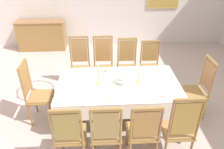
# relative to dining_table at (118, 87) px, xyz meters

# --- Properties ---
(ground) EXTENTS (7.52, 6.87, 0.04)m
(ground) POSITION_rel_dining_table_xyz_m (0.00, 0.11, -0.68)
(ground) COLOR #B9A29A
(dining_table) EXTENTS (2.12, 1.18, 0.74)m
(dining_table) POSITION_rel_dining_table_xyz_m (0.00, 0.00, 0.00)
(dining_table) COLOR brown
(dining_table) RESTS_ON ground
(tablecloth) EXTENTS (2.14, 1.20, 0.30)m
(tablecloth) POSITION_rel_dining_table_xyz_m (0.00, 0.00, 0.01)
(tablecloth) COLOR white
(tablecloth) RESTS_ON dining_table
(chair_south_a) EXTENTS (0.44, 0.42, 1.10)m
(chair_south_a) POSITION_rel_dining_table_xyz_m (-0.76, -0.99, -0.09)
(chair_south_a) COLOR olive
(chair_south_a) RESTS_ON ground
(chair_north_a) EXTENTS (0.44, 0.42, 1.21)m
(chair_north_a) POSITION_rel_dining_table_xyz_m (-0.76, 1.00, -0.05)
(chair_north_a) COLOR #8D5D3E
(chair_north_a) RESTS_ON ground
(chair_south_b) EXTENTS (0.44, 0.42, 1.10)m
(chair_south_b) POSITION_rel_dining_table_xyz_m (-0.25, -0.99, -0.09)
(chair_south_b) COLOR olive
(chair_south_b) RESTS_ON ground
(chair_north_b) EXTENTS (0.44, 0.42, 1.21)m
(chair_north_b) POSITION_rel_dining_table_xyz_m (-0.25, 1.00, -0.06)
(chair_north_b) COLOR olive
(chair_north_b) RESTS_ON ground
(chair_south_c) EXTENTS (0.44, 0.42, 1.09)m
(chair_south_c) POSITION_rel_dining_table_xyz_m (0.27, -0.99, -0.09)
(chair_south_c) COLOR brown
(chair_south_c) RESTS_ON ground
(chair_north_c) EXTENTS (0.44, 0.42, 1.15)m
(chair_north_c) POSITION_rel_dining_table_xyz_m (0.27, 0.99, -0.08)
(chair_north_c) COLOR olive
(chair_north_c) RESTS_ON ground
(chair_south_d) EXTENTS (0.44, 0.42, 1.21)m
(chair_south_d) POSITION_rel_dining_table_xyz_m (0.79, -1.00, -0.05)
(chair_south_d) COLOR brown
(chair_south_d) RESTS_ON ground
(chair_north_d) EXTENTS (0.44, 0.42, 1.08)m
(chair_north_d) POSITION_rel_dining_table_xyz_m (0.79, 0.99, -0.10)
(chair_north_d) COLOR olive
(chair_north_d) RESTS_ON ground
(chair_head_west) EXTENTS (0.42, 0.44, 1.18)m
(chair_head_west) POSITION_rel_dining_table_xyz_m (-1.47, 0.00, -0.07)
(chair_head_west) COLOR olive
(chair_head_west) RESTS_ON ground
(chair_head_east) EXTENTS (0.42, 0.44, 1.16)m
(chair_head_east) POSITION_rel_dining_table_xyz_m (1.47, -0.00, -0.07)
(chair_head_east) COLOR olive
(chair_head_east) RESTS_ON ground
(soup_tureen) EXTENTS (0.24, 0.24, 0.20)m
(soup_tureen) POSITION_rel_dining_table_xyz_m (0.07, 0.00, 0.17)
(soup_tureen) COLOR white
(soup_tureen) RESTS_ON tablecloth
(candlestick_west) EXTENTS (0.07, 0.07, 0.38)m
(candlestick_west) POSITION_rel_dining_table_xyz_m (-0.35, -0.00, 0.23)
(candlestick_west) COLOR gold
(candlestick_west) RESTS_ON tablecloth
(candlestick_east) EXTENTS (0.07, 0.07, 0.38)m
(candlestick_east) POSITION_rel_dining_table_xyz_m (0.35, -0.00, 0.23)
(candlestick_east) COLOR gold
(candlestick_east) RESTS_ON tablecloth
(bowl_near_left) EXTENTS (0.16, 0.16, 0.03)m
(bowl_near_left) POSITION_rel_dining_table_xyz_m (0.90, 0.42, 0.09)
(bowl_near_left) COLOR white
(bowl_near_left) RESTS_ON tablecloth
(bowl_near_right) EXTENTS (0.17, 0.17, 0.04)m
(bowl_near_right) POSITION_rel_dining_table_xyz_m (-0.13, 0.42, 0.10)
(bowl_near_right) COLOR white
(bowl_near_right) RESTS_ON tablecloth
(bowl_far_left) EXTENTS (0.17, 0.17, 0.04)m
(bowl_far_left) POSITION_rel_dining_table_xyz_m (0.75, -0.43, 0.10)
(bowl_far_left) COLOR white
(bowl_far_left) RESTS_ON tablecloth
(bowl_far_right) EXTENTS (0.15, 0.15, 0.04)m
(bowl_far_right) POSITION_rel_dining_table_xyz_m (-0.11, -0.46, 0.10)
(bowl_far_right) COLOR white
(bowl_far_right) RESTS_ON tablecloth
(spoon_primary) EXTENTS (0.06, 0.17, 0.01)m
(spoon_primary) POSITION_rel_dining_table_xyz_m (1.01, 0.45, 0.08)
(spoon_primary) COLOR gold
(spoon_primary) RESTS_ON tablecloth
(spoon_secondary) EXTENTS (0.05, 0.18, 0.01)m
(spoon_secondary) POSITION_rel_dining_table_xyz_m (-0.24, 0.44, 0.08)
(spoon_secondary) COLOR gold
(spoon_secondary) RESTS_ON tablecloth
(sideboard) EXTENTS (1.44, 0.48, 0.90)m
(sideboard) POSITION_rel_dining_table_xyz_m (-2.12, 3.27, -0.21)
(sideboard) COLOR olive
(sideboard) RESTS_ON ground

